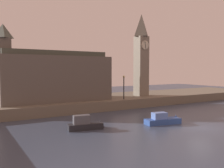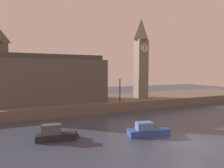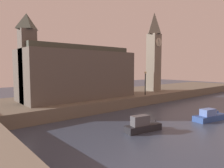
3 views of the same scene
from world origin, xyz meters
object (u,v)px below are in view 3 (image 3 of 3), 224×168
(parliament_hall, at_px, (77,73))
(boat_barge_dark, at_px, (145,125))
(streetlamp, at_px, (145,80))
(boat_tour_blue, at_px, (211,116))
(clock_tower, at_px, (154,51))

(parliament_hall, bearing_deg, boat_barge_dark, -92.87)
(parliament_hall, relative_size, streetlamp, 4.26)
(boat_tour_blue, distance_m, boat_barge_dark, 9.24)
(clock_tower, bearing_deg, parliament_hall, 176.00)
(clock_tower, bearing_deg, boat_barge_dark, -143.31)
(boat_tour_blue, bearing_deg, parliament_hall, 117.82)
(streetlamp, bearing_deg, boat_tour_blue, -99.41)
(boat_tour_blue, height_order, boat_barge_dark, boat_barge_dark)
(clock_tower, height_order, boat_tour_blue, clock_tower)
(clock_tower, xyz_separation_m, boat_tour_blue, (-7.74, -14.62, -8.69))
(parliament_hall, bearing_deg, boat_tour_blue, -62.18)
(clock_tower, height_order, parliament_hall, clock_tower)
(clock_tower, distance_m, parliament_hall, 16.55)
(streetlamp, height_order, boat_barge_dark, streetlamp)
(clock_tower, relative_size, boat_tour_blue, 2.93)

